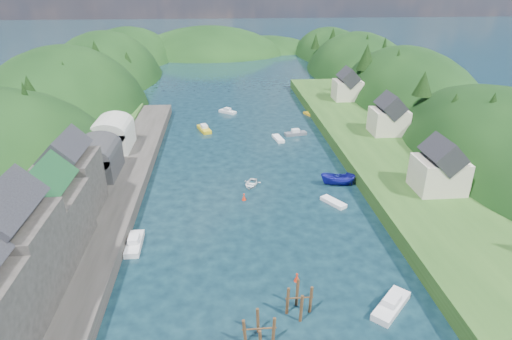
{
  "coord_description": "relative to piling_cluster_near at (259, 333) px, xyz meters",
  "views": [
    {
      "loc": [
        -5.15,
        -33.56,
        31.9
      ],
      "look_at": [
        0.0,
        28.0,
        4.0
      ],
      "focal_mm": 30.0,
      "sensor_mm": 36.0,
      "label": 1
    }
  ],
  "objects": [
    {
      "name": "hillside_right",
      "position": [
        47.3,
        78.15,
        -8.54
      ],
      "size": [
        36.0,
        245.56,
        48.0
      ],
      "color": "black",
      "rests_on": "ground"
    },
    {
      "name": "hillside_left",
      "position": [
        -42.7,
        78.15,
        -9.16
      ],
      "size": [
        44.0,
        245.56,
        52.0
      ],
      "color": "black",
      "rests_on": "ground"
    },
    {
      "name": "quay_left",
      "position": [
        -21.7,
        23.15,
        -0.12
      ],
      "size": [
        12.0,
        110.0,
        2.0
      ],
      "primitive_type": "cube",
      "color": "#2D2B28",
      "rests_on": "ground"
    },
    {
      "name": "terrace_right",
      "position": [
        27.3,
        43.15,
        0.08
      ],
      "size": [
        16.0,
        120.0,
        2.4
      ],
      "primitive_type": "cube",
      "color": "#234719",
      "rests_on": "ground"
    },
    {
      "name": "boat_sheds",
      "position": [
        -23.7,
        42.15,
        4.15
      ],
      "size": [
        7.0,
        21.0,
        7.5
      ],
      "color": "#2D2D30",
      "rests_on": "quay_left"
    },
    {
      "name": "piling_cluster_far",
      "position": [
        4.45,
        3.61,
        0.2
      ],
      "size": [
        2.89,
        2.73,
        3.79
      ],
      "color": "#382314",
      "rests_on": "ground"
    },
    {
      "name": "channel_buoy_far",
      "position": [
        0.21,
        28.77,
        -0.64
      ],
      "size": [
        0.7,
        0.7,
        1.1
      ],
      "color": "#B0240E",
      "rests_on": "ground"
    },
    {
      "name": "channel_buoy_near",
      "position": [
        5.12,
        8.61,
        -0.64
      ],
      "size": [
        0.7,
        0.7,
        1.1
      ],
      "color": "#B0240E",
      "rests_on": "ground"
    },
    {
      "name": "ground",
      "position": [
        2.3,
        53.15,
        -1.12
      ],
      "size": [
        600.0,
        600.0,
        0.0
      ],
      "primitive_type": "plane",
      "color": "black",
      "rests_on": "ground"
    },
    {
      "name": "hill_trees",
      "position": [
        3.73,
        68.16,
        9.91
      ],
      "size": [
        92.46,
        148.47,
        12.2
      ],
      "color": "black",
      "rests_on": "ground"
    },
    {
      "name": "right_bank_cottages",
      "position": [
        30.3,
        51.48,
        4.72
      ],
      "size": [
        9.0,
        59.24,
        8.41
      ],
      "color": "beige",
      "rests_on": "terrace_right"
    },
    {
      "name": "piling_cluster_near",
      "position": [
        0.0,
        0.0,
        0.0
      ],
      "size": [
        3.28,
        3.05,
        3.38
      ],
      "color": "#382314",
      "rests_on": "ground"
    },
    {
      "name": "far_hills",
      "position": [
        3.51,
        177.15,
        -11.92
      ],
      "size": [
        103.0,
        68.0,
        44.0
      ],
      "color": "black",
      "rests_on": "ground"
    },
    {
      "name": "terrace_left_grass",
      "position": [
        -28.7,
        23.15,
        0.13
      ],
      "size": [
        12.0,
        110.0,
        2.5
      ],
      "primitive_type": "cube",
      "color": "#234719",
      "rests_on": "ground"
    },
    {
      "name": "quayside_buildings",
      "position": [
        -23.7,
        9.54,
        5.96
      ],
      "size": [
        8.0,
        35.84,
        12.9
      ],
      "color": "#2D2B28",
      "rests_on": "quay_left"
    },
    {
      "name": "moored_boats",
      "position": [
        5.89,
        27.34,
        -0.51
      ],
      "size": [
        36.28,
        87.45,
        2.25
      ],
      "color": "silver",
      "rests_on": "ground"
    }
  ]
}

